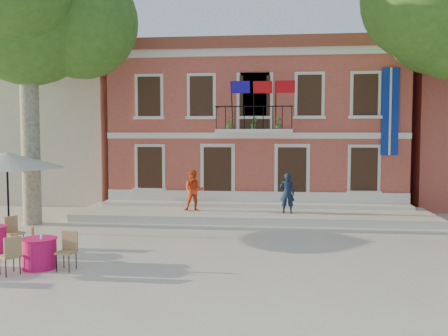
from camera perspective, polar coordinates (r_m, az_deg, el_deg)
ground at (r=16.06m, az=-4.80°, el=-8.25°), size 90.00×90.00×0.00m
main_building at (r=25.42m, az=3.96°, el=4.84°), size 13.50×9.59×7.50m
neighbor_west at (r=29.23m, az=-19.15°, el=3.41°), size 9.40×9.40×6.40m
terrace at (r=20.10m, az=3.26°, el=-5.33°), size 14.00×3.40×0.30m
plane_tree_west at (r=20.32m, az=-21.58°, el=16.10°), size 5.36×5.36×10.52m
patio_umbrella at (r=18.44m, az=-23.56°, el=0.81°), size 3.72×3.72×2.77m
pedestrian_navy at (r=19.47m, az=7.23°, el=-2.87°), size 0.58×0.39×1.57m
pedestrian_orange at (r=19.94m, az=-3.47°, el=-2.59°), size 0.87×0.72×1.64m
cafe_table_0 at (r=13.54m, az=-20.36°, el=-8.95°), size 1.72×1.86×0.95m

